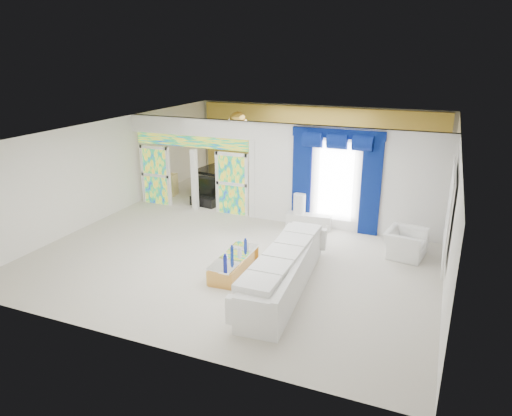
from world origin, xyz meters
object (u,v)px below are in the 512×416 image
at_px(grand_piano, 224,180).
at_px(armchair, 405,243).
at_px(console_table, 309,221).
at_px(coffee_table, 234,264).
at_px(white_sofa, 284,272).

bearing_deg(grand_piano, armchair, -16.70).
distance_m(console_table, armchair, 2.99).
relative_size(coffee_table, grand_piano, 0.91).
height_order(white_sofa, coffee_table, white_sofa).
distance_m(coffee_table, armchair, 4.43).
bearing_deg(grand_piano, coffee_table, -52.84).
bearing_deg(white_sofa, coffee_table, 163.55).
distance_m(coffee_table, grand_piano, 6.53).
height_order(coffee_table, grand_piano, grand_piano).
bearing_deg(armchair, white_sofa, 149.83).
distance_m(coffee_table, console_table, 3.57).
height_order(console_table, armchair, armchair).
bearing_deg(coffee_table, grand_piano, 117.99).
bearing_deg(console_table, white_sofa, -81.98).
bearing_deg(coffee_table, console_table, 76.79).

